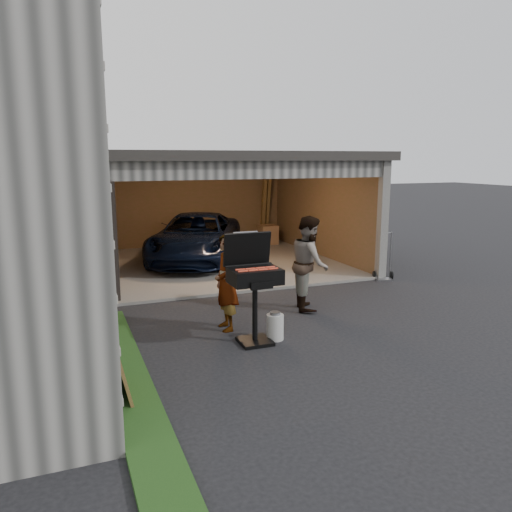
{
  "coord_description": "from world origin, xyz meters",
  "views": [
    {
      "loc": [
        -2.91,
        -5.87,
        2.75
      ],
      "look_at": [
        0.08,
        1.71,
        1.15
      ],
      "focal_mm": 35.0,
      "sensor_mm": 36.0,
      "label": 1
    }
  ],
  "objects_px": {
    "plywood_panel": "(119,362)",
    "bbq_grill": "(254,280)",
    "woman": "(226,282)",
    "propane_tank": "(275,327)",
    "man": "(309,263)",
    "hand_truck": "(383,270)",
    "minivan": "(196,240)"
  },
  "relations": [
    {
      "from": "plywood_panel",
      "to": "bbq_grill",
      "type": "bearing_deg",
      "value": 27.63
    },
    {
      "from": "woman",
      "to": "propane_tank",
      "type": "xyz_separation_m",
      "value": [
        0.55,
        -0.72,
        -0.59
      ]
    },
    {
      "from": "woman",
      "to": "bbq_grill",
      "type": "distance_m",
      "value": 0.77
    },
    {
      "from": "man",
      "to": "bbq_grill",
      "type": "bearing_deg",
      "value": 147.82
    },
    {
      "from": "woman",
      "to": "man",
      "type": "bearing_deg",
      "value": 106.74
    },
    {
      "from": "propane_tank",
      "to": "plywood_panel",
      "type": "xyz_separation_m",
      "value": [
        -2.45,
        -1.09,
        0.25
      ]
    },
    {
      "from": "man",
      "to": "hand_truck",
      "type": "relative_size",
      "value": 1.57
    },
    {
      "from": "man",
      "to": "hand_truck",
      "type": "distance_m",
      "value": 3.05
    },
    {
      "from": "minivan",
      "to": "man",
      "type": "relative_size",
      "value": 2.59
    },
    {
      "from": "minivan",
      "to": "propane_tank",
      "type": "relative_size",
      "value": 11.26
    },
    {
      "from": "minivan",
      "to": "hand_truck",
      "type": "xyz_separation_m",
      "value": [
        3.51,
        -3.43,
        -0.41
      ]
    },
    {
      "from": "plywood_panel",
      "to": "man",
      "type": "bearing_deg",
      "value": 32.68
    },
    {
      "from": "bbq_grill",
      "to": "man",
      "type": "bearing_deg",
      "value": 38.58
    },
    {
      "from": "woman",
      "to": "hand_truck",
      "type": "relative_size",
      "value": 1.43
    },
    {
      "from": "bbq_grill",
      "to": "hand_truck",
      "type": "bearing_deg",
      "value": 31.91
    },
    {
      "from": "plywood_panel",
      "to": "hand_truck",
      "type": "bearing_deg",
      "value": 30.53
    },
    {
      "from": "minivan",
      "to": "propane_tank",
      "type": "xyz_separation_m",
      "value": [
        -0.37,
        -6.07,
        -0.42
      ]
    },
    {
      "from": "minivan",
      "to": "man",
      "type": "height_order",
      "value": "man"
    },
    {
      "from": "man",
      "to": "propane_tank",
      "type": "distance_m",
      "value": 1.89
    },
    {
      "from": "man",
      "to": "bbq_grill",
      "type": "distance_m",
      "value": 2.03
    },
    {
      "from": "minivan",
      "to": "woman",
      "type": "height_order",
      "value": "woman"
    },
    {
      "from": "woman",
      "to": "man",
      "type": "height_order",
      "value": "man"
    },
    {
      "from": "minivan",
      "to": "woman",
      "type": "xyz_separation_m",
      "value": [
        -0.92,
        -5.35,
        0.16
      ]
    },
    {
      "from": "bbq_grill",
      "to": "plywood_panel",
      "type": "distance_m",
      "value": 2.43
    },
    {
      "from": "propane_tank",
      "to": "hand_truck",
      "type": "distance_m",
      "value": 4.7
    },
    {
      "from": "woman",
      "to": "propane_tank",
      "type": "distance_m",
      "value": 1.08
    },
    {
      "from": "plywood_panel",
      "to": "woman",
      "type": "bearing_deg",
      "value": 43.7
    },
    {
      "from": "bbq_grill",
      "to": "hand_truck",
      "type": "distance_m",
      "value": 5.04
    },
    {
      "from": "minivan",
      "to": "bbq_grill",
      "type": "height_order",
      "value": "bbq_grill"
    },
    {
      "from": "man",
      "to": "propane_tank",
      "type": "height_order",
      "value": "man"
    },
    {
      "from": "minivan",
      "to": "woman",
      "type": "distance_m",
      "value": 5.43
    },
    {
      "from": "minivan",
      "to": "bbq_grill",
      "type": "xyz_separation_m",
      "value": [
        -0.72,
        -6.07,
        0.36
      ]
    }
  ]
}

